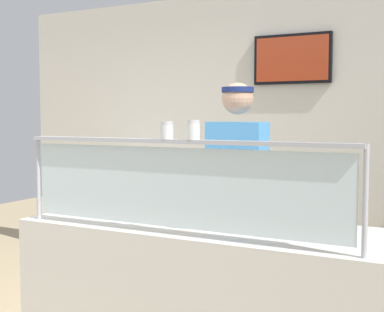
# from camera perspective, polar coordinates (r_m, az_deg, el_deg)

# --- Properties ---
(shop_rear_unit) EXTENTS (6.40, 0.13, 2.70)m
(shop_rear_unit) POSITION_cam_1_polar(r_m,az_deg,el_deg) (4.92, 12.63, 2.07)
(shop_rear_unit) COLOR silver
(shop_rear_unit) RESTS_ON ground
(serving_counter) EXTENTS (2.00, 0.73, 0.95)m
(serving_counter) POSITION_cam_1_polar(r_m,az_deg,el_deg) (3.06, 1.21, -16.06)
(serving_counter) COLOR silver
(serving_counter) RESTS_ON ground
(sneeze_guard) EXTENTS (1.82, 0.06, 0.48)m
(sneeze_guard) POSITION_cam_1_polar(r_m,az_deg,el_deg) (2.62, -1.74, -2.11)
(sneeze_guard) COLOR #B2B5BC
(sneeze_guard) RESTS_ON serving_counter
(pizza_tray) EXTENTS (0.43, 0.43, 0.04)m
(pizza_tray) POSITION_cam_1_polar(r_m,az_deg,el_deg) (3.02, 0.13, -6.63)
(pizza_tray) COLOR #9EA0A8
(pizza_tray) RESTS_ON serving_counter
(pizza_server) EXTENTS (0.12, 0.29, 0.01)m
(pizza_server) POSITION_cam_1_polar(r_m,az_deg,el_deg) (3.01, -0.31, -6.25)
(pizza_server) COLOR #ADAFB7
(pizza_server) RESTS_ON pizza_tray
(parmesan_shaker) EXTENTS (0.06, 0.06, 0.09)m
(parmesan_shaker) POSITION_cam_1_polar(r_m,az_deg,el_deg) (2.63, -2.70, 2.63)
(parmesan_shaker) COLOR white
(parmesan_shaker) RESTS_ON sneeze_guard
(pepper_flake_shaker) EXTENTS (0.07, 0.07, 0.10)m
(pepper_flake_shaker) POSITION_cam_1_polar(r_m,az_deg,el_deg) (2.56, 0.11, 2.67)
(pepper_flake_shaker) COLOR white
(pepper_flake_shaker) RESTS_ON sneeze_guard
(worker_figure) EXTENTS (0.41, 0.50, 1.76)m
(worker_figure) POSITION_cam_1_polar(r_m,az_deg,el_deg) (3.60, 4.86, -4.26)
(worker_figure) COLOR #23232D
(worker_figure) RESTS_ON ground
(prep_shelf) EXTENTS (0.70, 0.55, 0.88)m
(prep_shelf) POSITION_cam_1_polar(r_m,az_deg,el_deg) (5.34, -7.55, -7.63)
(prep_shelf) COLOR #B7BABF
(prep_shelf) RESTS_ON ground
(pizza_box_stack) EXTENTS (0.48, 0.48, 0.14)m
(pizza_box_stack) POSITION_cam_1_polar(r_m,az_deg,el_deg) (5.26, -7.62, -2.20)
(pizza_box_stack) COLOR silver
(pizza_box_stack) RESTS_ON prep_shelf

